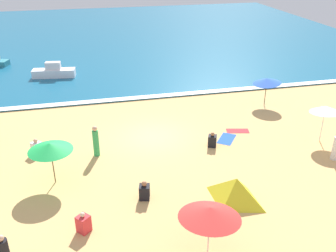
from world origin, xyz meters
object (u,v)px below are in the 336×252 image
object	(u,v)px
beachgoer_6	(212,140)
beach_tent	(236,189)
beach_umbrella_0	(210,213)
beachgoer_1	(37,148)
small_boat_0	(54,72)
beachgoer_10	(96,141)
beachgoer_0	(336,147)
beachgoer_8	(84,223)
beach_umbrella_1	(50,147)
beachgoer_4	(144,191)
beach_umbrella_4	(267,81)
beach_umbrella_2	(325,109)

from	to	relation	value
beachgoer_6	beach_tent	bearing A→B (deg)	-97.12
beach_umbrella_0	beachgoer_6	bearing A→B (deg)	69.79
beachgoer_1	small_boat_0	xyz separation A→B (m)	(0.48, 13.26, 0.16)
beachgoer_10	beachgoer_6	bearing A→B (deg)	-4.04
beachgoer_0	beachgoer_1	size ratio (longest dim) A/B	1.74
beachgoer_0	beachgoer_8	bearing A→B (deg)	-168.52
beach_umbrella_1	beachgoer_10	world-z (taller)	beach_umbrella_1
beachgoer_1	beachgoer_8	bearing A→B (deg)	-71.61
beachgoer_4	small_boat_0	world-z (taller)	small_boat_0
beach_umbrella_4	beachgoer_8	distance (m)	16.96
beachgoer_0	beachgoer_4	xyz separation A→B (m)	(-10.56, -1.11, -0.37)
beach_umbrella_2	small_boat_0	bearing A→B (deg)	135.41
beach_umbrella_1	beachgoer_10	xyz separation A→B (m)	(2.15, 2.18, -1.12)
beachgoer_1	beachgoer_8	world-z (taller)	beachgoer_8
beach_umbrella_0	beachgoer_1	bearing A→B (deg)	126.28
beachgoer_0	beachgoer_10	distance (m)	12.89
beachgoer_4	beachgoer_10	size ratio (longest dim) A/B	0.52
beach_umbrella_2	beachgoer_4	xyz separation A→B (m)	(-11.06, -3.19, -1.65)
beach_umbrella_2	beachgoer_1	distance (m)	16.40
beachgoer_0	beachgoer_10	bearing A→B (deg)	164.93
beach_umbrella_0	beachgoer_4	size ratio (longest dim) A/B	3.45
beach_umbrella_0	beachgoer_0	size ratio (longest dim) A/B	2.00
beach_umbrella_1	small_boat_0	xyz separation A→B (m)	(-0.59, 16.37, -1.43)
beach_umbrella_1	beachgoer_0	bearing A→B (deg)	-4.58
beach_tent	beachgoer_6	size ratio (longest dim) A/B	3.14
beachgoer_0	beachgoer_4	bearing A→B (deg)	-174.00
beach_tent	beachgoer_1	distance (m)	11.15
beachgoer_0	beachgoer_4	distance (m)	10.63
beach_umbrella_2	beachgoer_6	bearing A→B (deg)	172.79
beach_umbrella_2	small_boat_0	size ratio (longest dim) A/B	0.63
beach_umbrella_4	small_boat_0	world-z (taller)	beach_umbrella_4
beachgoer_10	beach_umbrella_1	bearing A→B (deg)	-134.63
beach_umbrella_0	beach_tent	world-z (taller)	beach_umbrella_0
beach_umbrella_0	beach_umbrella_2	size ratio (longest dim) A/B	1.38
beachgoer_10	beachgoer_1	bearing A→B (deg)	163.83
beach_tent	beachgoer_4	size ratio (longest dim) A/B	3.00
beachgoer_4	beachgoer_10	bearing A→B (deg)	112.86
beachgoer_8	small_boat_0	size ratio (longest dim) A/B	0.25
beach_tent	beachgoer_6	bearing A→B (deg)	82.88
small_boat_0	beachgoer_6	bearing A→B (deg)	-57.70
beach_umbrella_0	beachgoer_8	size ratio (longest dim) A/B	3.42
beach_tent	beachgoer_4	world-z (taller)	beach_tent
beachgoer_1	beachgoer_4	distance (m)	7.42
beach_umbrella_1	beachgoer_8	bearing A→B (deg)	-72.00
beach_umbrella_2	beach_tent	size ratio (longest dim) A/B	0.83
beach_umbrella_4	beachgoer_8	size ratio (longest dim) A/B	2.52
beachgoer_0	beachgoer_1	world-z (taller)	beachgoer_0
beach_umbrella_2	beach_tent	bearing A→B (deg)	-149.09
beachgoer_0	beachgoer_1	bearing A→B (deg)	164.70
beach_umbrella_2	beachgoer_6	xyz separation A→B (m)	(-6.42, 0.81, -1.67)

